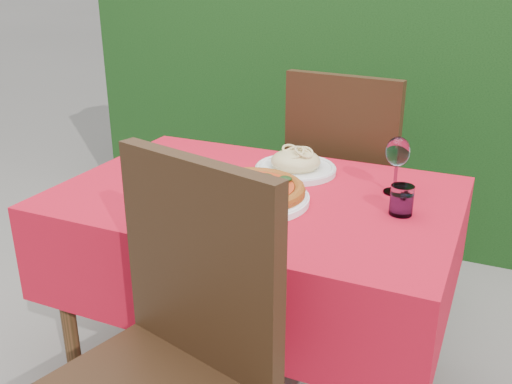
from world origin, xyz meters
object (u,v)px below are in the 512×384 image
at_px(chair_near, 167,354).
at_px(pasta_plate, 296,165).
at_px(pizza_plate, 251,192).
at_px(water_glass, 401,202).
at_px(fork, 171,186).
at_px(chair_far, 349,176).
at_px(wine_glass, 398,154).

height_order(chair_near, pasta_plate, chair_near).
relative_size(pizza_plate, water_glass, 4.07).
relative_size(pasta_plate, fork, 1.44).
distance_m(pasta_plate, water_glass, 0.46).
distance_m(chair_far, water_glass, 0.76).
bearing_deg(pizza_plate, wine_glass, 33.33).
height_order(chair_far, pizza_plate, chair_far).
bearing_deg(wine_glass, fork, -159.86).
distance_m(pasta_plate, fork, 0.44).
bearing_deg(pasta_plate, pizza_plate, -95.89).
height_order(chair_near, wine_glass, chair_near).
height_order(pizza_plate, wine_glass, wine_glass).
height_order(pasta_plate, fork, pasta_plate).
bearing_deg(pasta_plate, chair_far, 80.22).
xyz_separation_m(pasta_plate, fork, (-0.32, -0.30, -0.03)).
relative_size(pasta_plate, wine_glass, 1.53).
height_order(chair_near, chair_far, chair_far).
xyz_separation_m(chair_near, water_glass, (0.39, 0.67, 0.19)).
xyz_separation_m(chair_near, pasta_plate, (-0.02, 0.88, 0.18)).
xyz_separation_m(chair_near, wine_glass, (0.34, 0.83, 0.28)).
relative_size(chair_near, fork, 5.26).
relative_size(pizza_plate, wine_glass, 1.95).
relative_size(chair_far, pizza_plate, 2.86).
bearing_deg(pizza_plate, water_glass, 11.84).
distance_m(chair_near, fork, 0.69).
relative_size(pasta_plate, water_glass, 3.18).
bearing_deg(fork, chair_far, 61.39).
distance_m(water_glass, wine_glass, 0.19).
relative_size(chair_far, wine_glass, 5.59).
height_order(pizza_plate, fork, pizza_plate).
distance_m(chair_near, chair_far, 1.33).
relative_size(chair_far, water_glass, 11.65).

